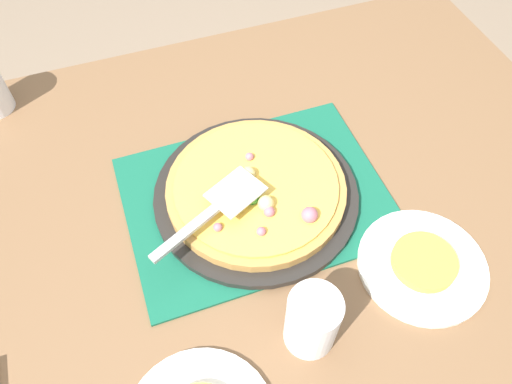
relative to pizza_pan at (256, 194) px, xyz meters
The scene contains 9 objects.
ground_plane 0.76m from the pizza_pan, ahead, with size 8.00×8.00×0.00m, color #84705B.
dining_table 0.12m from the pizza_pan, ahead, with size 1.40×1.00×0.75m.
placemat 0.01m from the pizza_pan, ahead, with size 0.48×0.36×0.01m, color #145B42.
pizza_pan is the anchor object (origin of this frame).
pizza 0.02m from the pizza_pan, 86.59° to the right, with size 0.33×0.33×0.05m.
plate_near_left 0.32m from the pizza_pan, 46.33° to the right, with size 0.22×0.22×0.01m, color white.
served_slice_left 0.32m from the pizza_pan, 46.33° to the right, with size 0.11×0.11×0.02m, color gold.
cup_far 0.28m from the pizza_pan, 92.11° to the right, with size 0.08×0.08×0.12m, color white.
pizza_server 0.11m from the pizza_pan, 153.98° to the right, with size 0.23×0.14×0.01m.
Camera 1 is at (-0.18, -0.50, 1.51)m, focal length 34.36 mm.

